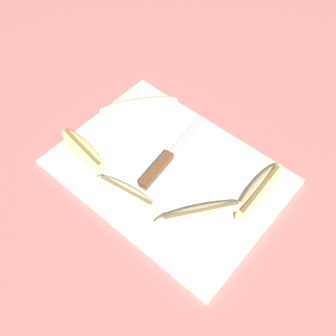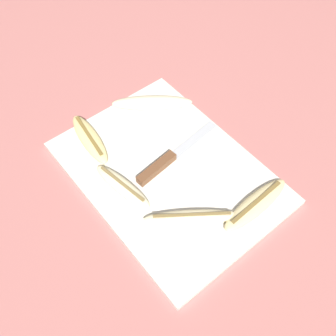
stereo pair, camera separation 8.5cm
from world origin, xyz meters
name	(u,v)px [view 1 (the left image)]	position (x,y,z in m)	size (l,w,h in m)	color
ground_plane	(168,174)	(0.00, 0.00, 0.00)	(4.00, 4.00, 0.00)	#B76B66
cutting_board	(168,172)	(0.00, 0.00, 0.01)	(0.48, 0.35, 0.01)	silver
knife	(163,163)	(-0.02, 0.00, 0.02)	(0.05, 0.24, 0.02)	brown
banana_mellow_near	(260,191)	(0.18, 0.08, 0.02)	(0.05, 0.18, 0.02)	beige
banana_golden_short	(83,150)	(-0.18, -0.09, 0.02)	(0.17, 0.06, 0.02)	#EDD689
banana_cream_curved	(202,213)	(0.12, -0.04, 0.02)	(0.14, 0.18, 0.02)	beige
banana_pale_long	(127,193)	(-0.02, -0.10, 0.02)	(0.16, 0.06, 0.02)	beige
banana_bright_far	(139,106)	(-0.17, 0.09, 0.03)	(0.15, 0.18, 0.03)	beige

